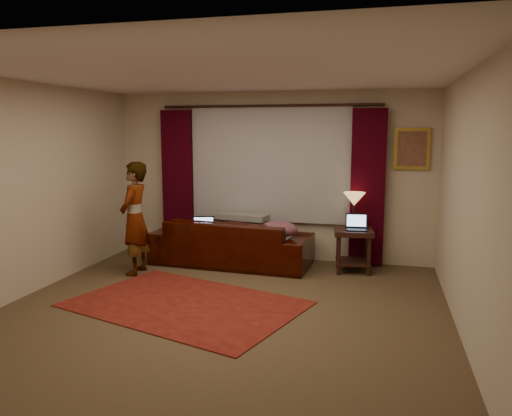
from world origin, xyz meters
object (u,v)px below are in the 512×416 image
Objects in this scene: end_table at (353,250)px; laptop_table at (357,222)px; laptop_sofa at (203,226)px; tiffany_lamp at (354,210)px; person at (135,218)px; sofa at (231,233)px.

laptop_table is at bearing -54.61° from end_table.
tiffany_lamp reaches higher than laptop_sofa.
laptop_sofa is 1.04m from person.
sofa is 1.87m from laptop_table.
sofa is at bearing 174.94° from laptop_table.
end_table is 3.13m from person.
tiffany_lamp reaches higher than laptop_table.
laptop_sofa is 0.70× the size of tiffany_lamp.
sofa is 0.44m from laptop_sofa.
end_table is 0.43m from laptop_table.
laptop_table is at bearing 99.79° from person.
sofa is 1.50× the size of person.
laptop_table is 0.21× the size of person.
tiffany_lamp is (1.80, 0.21, 0.39)m from sofa.
person reaches higher than sofa.
person is at bearing 37.96° from sofa.
person is (-2.98, -0.85, 0.48)m from end_table.
person is at bearing -161.09° from tiffany_lamp.
tiffany_lamp is 0.32× the size of person.
tiffany_lamp is (-0.01, 0.17, 0.56)m from end_table.
laptop_sofa is at bearing 126.05° from person.
sofa is 1.85m from tiffany_lamp.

